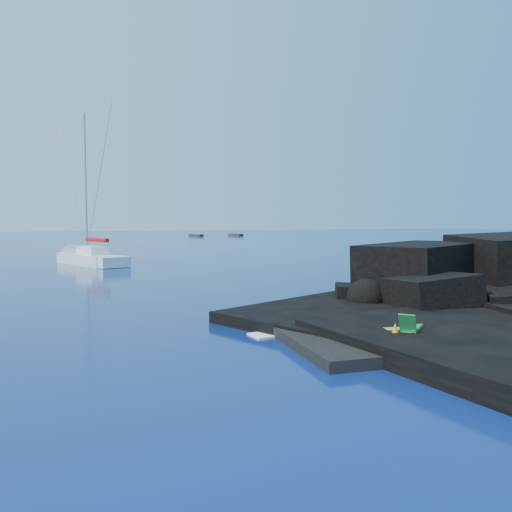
{
  "coord_description": "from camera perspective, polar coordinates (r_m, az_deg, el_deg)",
  "views": [
    {
      "loc": [
        -6.85,
        -13.11,
        4.04
      ],
      "look_at": [
        4.57,
        13.71,
        2.0
      ],
      "focal_mm": 35.0,
      "sensor_mm": 36.0,
      "label": 1
    }
  ],
  "objects": [
    {
      "name": "surf_foam",
      "position": [
        22.02,
        10.03,
        -6.63
      ],
      "size": [
        10.0,
        8.0,
        0.06
      ],
      "primitive_type": null,
      "color": "white",
      "rests_on": "ground"
    },
    {
      "name": "sailboat",
      "position": [
        49.17,
        -18.43,
        -0.92
      ],
      "size": [
        7.24,
        13.66,
        14.16
      ],
      "primitive_type": null,
      "rotation": [
        0.0,
        0.0,
        0.35
      ],
      "color": "white",
      "rests_on": "ground"
    },
    {
      "name": "deck_chair",
      "position": [
        16.62,
        17.34,
        -7.3
      ],
      "size": [
        1.48,
        1.35,
        0.97
      ],
      "primitive_type": null,
      "rotation": [
        0.0,
        0.0,
        0.67
      ],
      "color": "#186F31",
      "rests_on": "beach"
    },
    {
      "name": "distant_boat_a",
      "position": [
        133.76,
        -6.86,
        2.24
      ],
      "size": [
        3.11,
        4.66,
        0.6
      ],
      "primitive_type": "cube",
      "rotation": [
        0.0,
        0.0,
        0.42
      ],
      "color": "#2A2A2F",
      "rests_on": "ground"
    },
    {
      "name": "distant_boat_b",
      "position": [
        136.5,
        -2.33,
        2.3
      ],
      "size": [
        2.98,
        5.05,
        0.64
      ],
      "primitive_type": "cube",
      "rotation": [
        0.0,
        0.0,
        0.33
      ],
      "color": "#2B2B30",
      "rests_on": "ground"
    },
    {
      "name": "towel",
      "position": [
        16.67,
        15.74,
        -8.84
      ],
      "size": [
        2.09,
        1.33,
        0.05
      ],
      "primitive_type": "cube",
      "rotation": [
        0.0,
        0.0,
        -0.23
      ],
      "color": "white",
      "rests_on": "beach"
    },
    {
      "name": "sunbather",
      "position": [
        16.64,
        15.76,
        -8.3
      ],
      "size": [
        1.91,
        0.9,
        0.27
      ],
      "primitive_type": null,
      "rotation": [
        0.0,
        0.0,
        -0.23
      ],
      "color": "tan",
      "rests_on": "towel"
    },
    {
      "name": "beach",
      "position": [
        18.18,
        16.55,
        -9.0
      ],
      "size": [
        9.08,
        6.86,
        0.7
      ],
      "primitive_type": "cube",
      "rotation": [
        0.0,
        0.0,
        -0.1
      ],
      "color": "black",
      "rests_on": "ground"
    },
    {
      "name": "marker_cone",
      "position": [
        16.06,
        15.61,
        -8.37
      ],
      "size": [
        0.49,
        0.49,
        0.58
      ],
      "primitive_type": "cone",
      "rotation": [
        0.0,
        0.0,
        -0.4
      ],
      "color": "orange",
      "rests_on": "beach"
    },
    {
      "name": "ground",
      "position": [
        15.33,
        4.46,
        -11.28
      ],
      "size": [
        400.0,
        400.0,
        0.0
      ],
      "primitive_type": "plane",
      "color": "#031436",
      "rests_on": "ground"
    }
  ]
}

